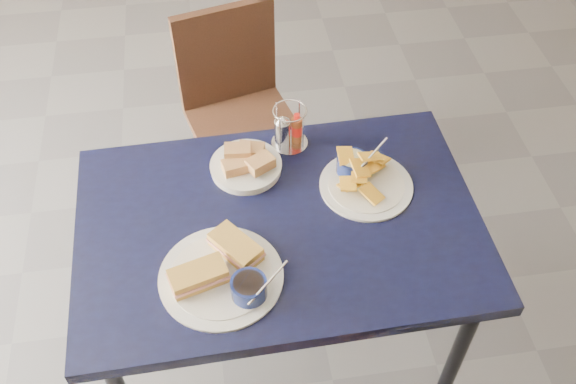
{
  "coord_description": "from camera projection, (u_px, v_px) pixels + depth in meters",
  "views": [
    {
      "loc": [
        -0.3,
        -1.27,
        2.11
      ],
      "look_at": [
        -0.13,
        -0.14,
        0.82
      ],
      "focal_mm": 40.0,
      "sensor_mm": 36.0,
      "label": 1
    }
  ],
  "objects": [
    {
      "name": "bread_basket",
      "position": [
        246.0,
        164.0,
        1.85
      ],
      "size": [
        0.21,
        0.21,
        0.07
      ],
      "color": "white",
      "rests_on": "dining_table"
    },
    {
      "name": "sandwich_plate",
      "position": [
        224.0,
        272.0,
        1.6
      ],
      "size": [
        0.32,
        0.32,
        0.12
      ],
      "color": "white",
      "rests_on": "dining_table"
    },
    {
      "name": "ground",
      "position": [
        316.0,
        304.0,
        2.44
      ],
      "size": [
        6.0,
        6.0,
        0.0
      ],
      "primitive_type": "plane",
      "color": "#535358",
      "rests_on": "ground"
    },
    {
      "name": "dining_table",
      "position": [
        280.0,
        238.0,
        1.8
      ],
      "size": [
        1.11,
        0.75,
        0.75
      ],
      "color": "black",
      "rests_on": "ground"
    },
    {
      "name": "chair_far",
      "position": [
        241.0,
        98.0,
        2.51
      ],
      "size": [
        0.47,
        0.46,
        0.83
      ],
      "color": "black",
      "rests_on": "ground"
    },
    {
      "name": "condiment_caddy",
      "position": [
        288.0,
        130.0,
        1.9
      ],
      "size": [
        0.11,
        0.11,
        0.14
      ],
      "color": "silver",
      "rests_on": "dining_table"
    },
    {
      "name": "plantain_plate",
      "position": [
        361.0,
        176.0,
        1.83
      ],
      "size": [
        0.27,
        0.27,
        0.12
      ],
      "color": "white",
      "rests_on": "dining_table"
    }
  ]
}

